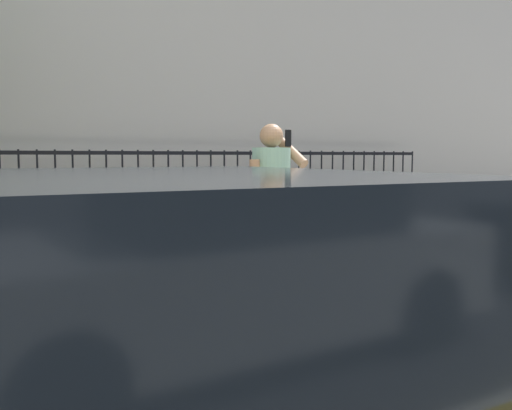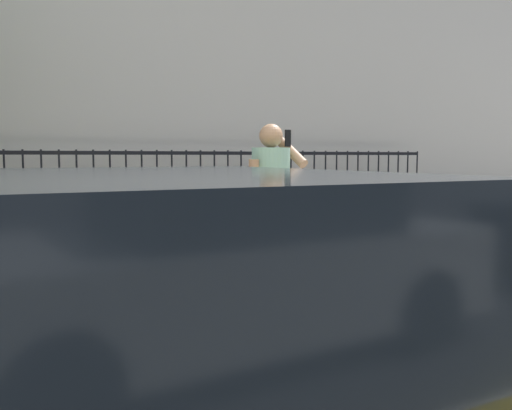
% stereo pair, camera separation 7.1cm
% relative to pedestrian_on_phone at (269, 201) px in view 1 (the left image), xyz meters
% --- Properties ---
extents(ground_plane, '(60.00, 60.00, 0.00)m').
position_rel_pedestrian_on_phone_xyz_m(ground_plane, '(-0.10, -1.36, -1.10)').
color(ground_plane, '#28282B').
extents(sidewalk, '(28.00, 4.40, 0.15)m').
position_rel_pedestrian_on_phone_xyz_m(sidewalk, '(-0.10, 0.84, -1.02)').
color(sidewalk, '#B2ADA3').
rests_on(sidewalk, ground).
extents(iron_fence, '(12.03, 0.04, 1.60)m').
position_rel_pedestrian_on_phone_xyz_m(iron_fence, '(-0.10, 4.54, -0.08)').
color(iron_fence, black).
rests_on(iron_fence, ground).
extents(pedestrian_on_phone, '(0.71, 0.50, 1.63)m').
position_rel_pedestrian_on_phone_xyz_m(pedestrian_on_phone, '(0.00, 0.00, 0.00)').
color(pedestrian_on_phone, '#936B4C').
rests_on(pedestrian_on_phone, sidewalk).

